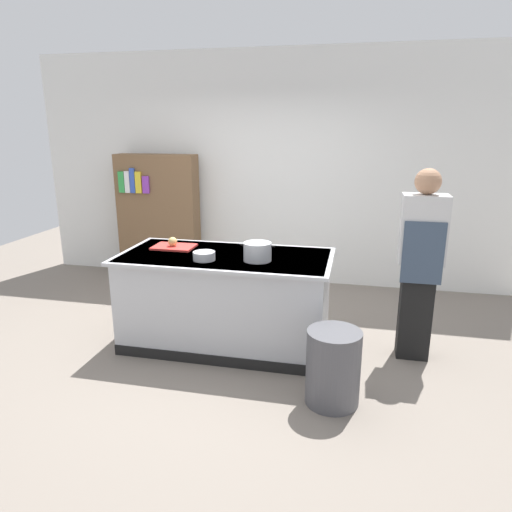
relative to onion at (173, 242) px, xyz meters
name	(u,v)px	position (x,y,z in m)	size (l,w,h in m)	color
ground_plane	(227,343)	(0.57, -0.13, -0.96)	(10.00, 10.00, 0.00)	slate
back_wall	(269,170)	(0.57, 1.97, 0.54)	(6.40, 0.12, 3.00)	white
counter_island	(226,299)	(0.57, -0.13, -0.50)	(1.98, 0.98, 0.90)	#B7BABF
cutting_board	(174,247)	(0.01, 0.01, -0.05)	(0.40, 0.28, 0.02)	red
onion	(173,242)	(0.00, 0.00, 0.00)	(0.09, 0.09, 0.09)	tan
stock_pot	(257,252)	(0.91, -0.25, 0.02)	(0.32, 0.25, 0.16)	#B7BABF
mixing_bowl	(204,256)	(0.44, -0.33, -0.03)	(0.20, 0.20, 0.08)	#B7BABF
trash_bin	(333,367)	(1.64, -0.92, -0.67)	(0.41, 0.41, 0.59)	#4C4C51
person_chef	(420,261)	(2.31, -0.01, -0.05)	(0.38, 0.25, 1.72)	black
bookshelf	(159,217)	(-0.90, 1.67, -0.11)	(1.10, 0.31, 1.70)	brown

